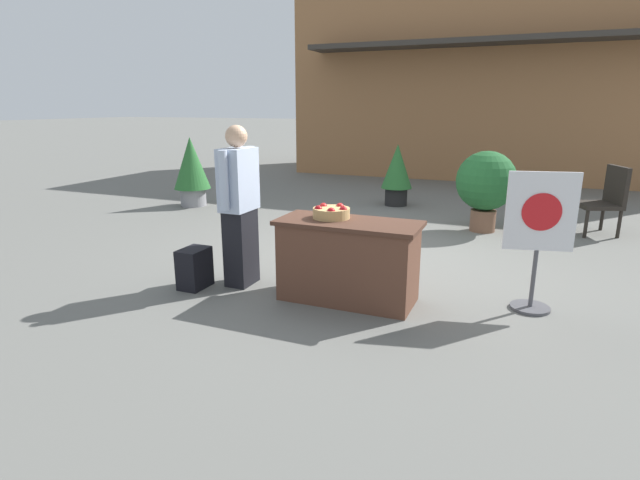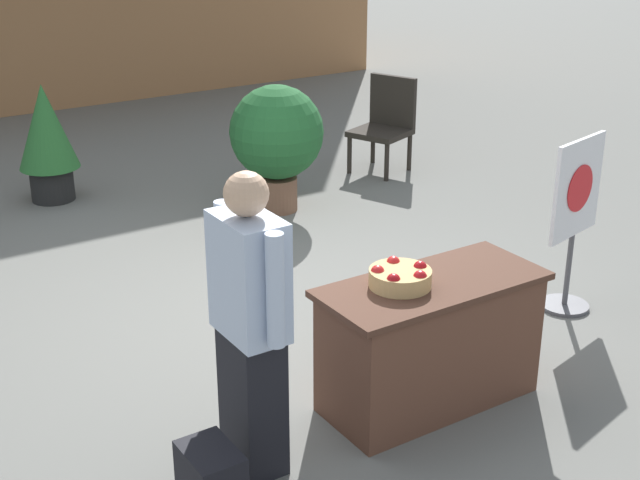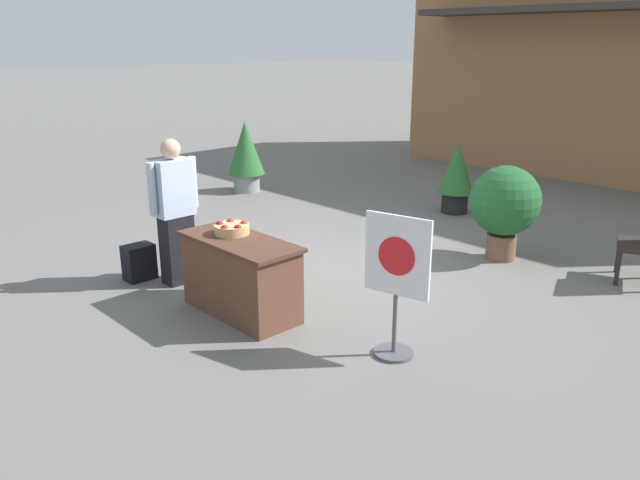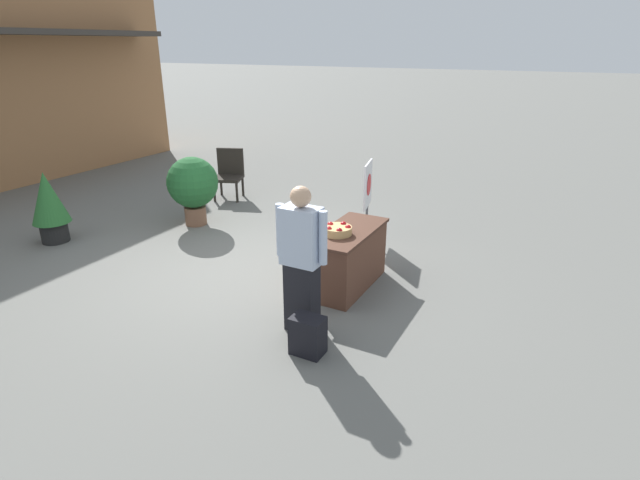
{
  "view_description": "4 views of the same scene",
  "coord_description": "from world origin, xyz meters",
  "views": [
    {
      "loc": [
        1.86,
        -5.81,
        1.85
      ],
      "look_at": [
        0.04,
        -1.45,
        0.58
      ],
      "focal_mm": 28.0,
      "sensor_mm": 36.0,
      "label": 1
    },
    {
      "loc": [
        -2.75,
        -5.02,
        2.94
      ],
      "look_at": [
        -0.12,
        -0.97,
        0.99
      ],
      "focal_mm": 50.0,
      "sensor_mm": 36.0,
      "label": 2
    },
    {
      "loc": [
        5.16,
        -4.97,
        2.69
      ],
      "look_at": [
        0.88,
        -0.86,
        0.78
      ],
      "focal_mm": 35.0,
      "sensor_mm": 36.0,
      "label": 3
    },
    {
      "loc": [
        -5.1,
        -3.93,
        3.02
      ],
      "look_at": [
        -0.12,
        -1.3,
        0.79
      ],
      "focal_mm": 28.0,
      "sensor_mm": 36.0,
      "label": 4
    }
  ],
  "objects": [
    {
      "name": "display_table",
      "position": [
        0.34,
        -1.46,
        0.4
      ],
      "size": [
        1.37,
        0.6,
        0.79
      ],
      "color": "brown",
      "rests_on": "ground_plane"
    },
    {
      "name": "person_visitor",
      "position": [
        -0.86,
        -1.46,
        0.85
      ],
      "size": [
        0.26,
        0.61,
        1.67
      ],
      "rotation": [
        0.0,
        0.0,
        0.0
      ],
      "color": "black",
      "rests_on": "ground_plane"
    },
    {
      "name": "poster_board",
      "position": [
        2.0,
        -1.03,
        0.71
      ],
      "size": [
        0.6,
        0.36,
        1.29
      ],
      "rotation": [
        0.0,
        0.0,
        -1.34
      ],
      "color": "#4C4C51",
      "rests_on": "ground_plane"
    },
    {
      "name": "ground_plane",
      "position": [
        0.0,
        0.0,
        0.0
      ],
      "size": [
        120.0,
        120.0,
        0.0
      ],
      "primitive_type": "plane",
      "color": "slate"
    },
    {
      "name": "patio_chair",
      "position": [
        2.94,
        2.44,
        0.55
      ],
      "size": [
        0.71,
        0.71,
        1.01
      ],
      "rotation": [
        0.0,
        0.0,
        3.51
      ],
      "color": "#28231E",
      "rests_on": "ground_plane"
    },
    {
      "name": "apple_basket",
      "position": [
        0.14,
        -1.41,
        0.85
      ],
      "size": [
        0.36,
        0.36,
        0.13
      ],
      "color": "tan",
      "rests_on": "display_table"
    },
    {
      "name": "potted_plant_near_left",
      "position": [
        -0.42,
        3.42,
        0.64
      ],
      "size": [
        0.58,
        0.58,
        1.16
      ],
      "color": "black",
      "rests_on": "ground_plane"
    },
    {
      "name": "potted_plant_far_right",
      "position": [
        1.3,
        1.96,
        0.73
      ],
      "size": [
        0.88,
        0.88,
        1.21
      ],
      "color": "brown",
      "rests_on": "ground_plane"
    }
  ]
}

